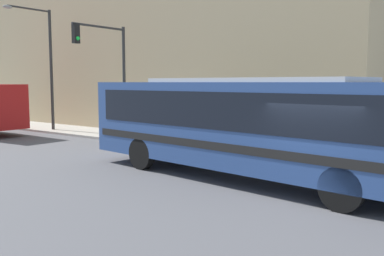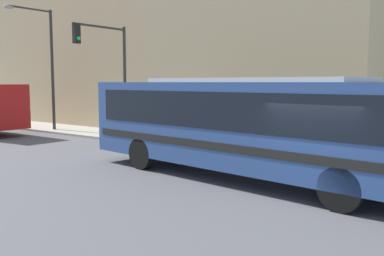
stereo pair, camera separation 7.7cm
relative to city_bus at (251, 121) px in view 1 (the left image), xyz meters
name	(u,v)px [view 1 (the left image)]	position (x,y,z in m)	size (l,w,h in m)	color
ground_plane	(318,201)	(-0.91, -2.50, -1.84)	(120.00, 120.00, 0.00)	#515156
sidewalk	(52,128)	(5.17, 17.50, -1.78)	(3.18, 70.00, 0.12)	#A8A399
building_facade	(151,54)	(9.76, 12.99, 3.05)	(6.00, 28.97, 9.80)	tan
city_bus	(251,121)	(0.00, 0.00, 0.00)	(3.86, 12.53, 3.16)	#2D4C8C
fire_hydrant	(247,143)	(4.19, 2.49, -1.34)	(0.24, 0.33, 0.77)	#999999
traffic_light_pole	(108,62)	(3.26, 9.93, 2.18)	(3.28, 0.35, 5.73)	#2D2D2D
parking_meter	(202,129)	(4.19, 4.83, -0.90)	(0.14, 0.14, 1.20)	#2D2D2D
street_lamp	(45,58)	(4.01, 16.34, 2.62)	(3.03, 0.28, 7.22)	#2D2D2D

